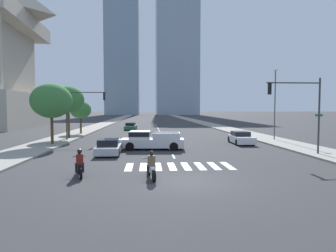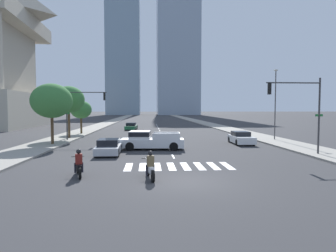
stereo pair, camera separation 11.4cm
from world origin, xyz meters
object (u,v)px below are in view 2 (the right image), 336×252
(street_tree_second, at_px, (69,100))
(street_tree_third, at_px, (81,110))
(street_lamp_east, at_px, (275,99))
(sedan_green_0, at_px, (131,127))
(traffic_signal_far, at_px, (82,105))
(street_tree_nearest, at_px, (52,101))
(motorcycle_lead, at_px, (79,166))
(sedan_white_2, at_px, (241,138))
(traffic_signal_near, at_px, (300,102))
(pickup_truck, at_px, (149,140))
(motorcycle_trailing, at_px, (150,168))
(sedan_silver_1, at_px, (109,147))

(street_tree_second, bearing_deg, street_tree_third, 90.00)
(street_lamp_east, bearing_deg, sedan_green_0, 132.48)
(traffic_signal_far, xyz_separation_m, street_tree_second, (-2.08, 2.41, 0.66))
(street_tree_nearest, bearing_deg, traffic_signal_far, 62.24)
(motorcycle_lead, xyz_separation_m, street_tree_second, (-5.84, 20.58, 4.20))
(sedan_white_2, bearing_deg, street_tree_third, -122.84)
(traffic_signal_near, height_order, street_tree_nearest, street_tree_nearest)
(motorcycle_lead, bearing_deg, street_tree_second, -0.93)
(pickup_truck, relative_size, street_tree_third, 1.23)
(motorcycle_trailing, distance_m, traffic_signal_far, 20.82)
(motorcycle_lead, bearing_deg, traffic_signal_near, -85.09)
(street_lamp_east, bearing_deg, pickup_truck, -155.53)
(motorcycle_lead, relative_size, motorcycle_trailing, 0.97)
(sedan_white_2, bearing_deg, motorcycle_trailing, -31.20)
(pickup_truck, height_order, street_tree_nearest, street_tree_nearest)
(sedan_green_0, relative_size, sedan_white_2, 1.07)
(pickup_truck, height_order, street_tree_second, street_tree_second)
(traffic_signal_near, bearing_deg, street_tree_nearest, -20.68)
(street_lamp_east, bearing_deg, traffic_signal_far, 177.05)
(sedan_white_2, relative_size, street_tree_third, 0.95)
(traffic_signal_near, distance_m, street_lamp_east, 11.24)
(sedan_silver_1, relative_size, street_tree_nearest, 0.75)
(traffic_signal_near, bearing_deg, sedan_white_2, -75.41)
(traffic_signal_near, bearing_deg, pickup_truck, -20.32)
(street_tree_nearest, bearing_deg, sedan_silver_1, -44.41)
(sedan_green_0, height_order, street_lamp_east, street_lamp_east)
(motorcycle_trailing, xyz_separation_m, traffic_signal_near, (11.63, 7.04, 3.61))
(motorcycle_lead, bearing_deg, street_lamp_east, -63.77)
(pickup_truck, distance_m, traffic_signal_near, 12.87)
(pickup_truck, bearing_deg, sedan_white_2, -154.54)
(sedan_green_0, xyz_separation_m, traffic_signal_far, (-4.53, -17.97, 3.56))
(sedan_silver_1, distance_m, traffic_signal_far, 11.67)
(traffic_signal_near, bearing_deg, sedan_green_0, -63.85)
(sedan_white_2, height_order, street_tree_second, street_tree_second)
(sedan_green_0, xyz_separation_m, sedan_white_2, (12.64, -22.00, 0.04))
(motorcycle_lead, height_order, street_tree_third, street_tree_third)
(motorcycle_trailing, bearing_deg, traffic_signal_far, 12.25)
(street_tree_third, bearing_deg, motorcycle_trailing, -70.93)
(sedan_green_0, xyz_separation_m, street_tree_third, (-6.61, -8.97, 2.97))
(sedan_green_0, distance_m, street_tree_second, 17.42)
(motorcycle_trailing, height_order, sedan_silver_1, motorcycle_trailing)
(traffic_signal_near, height_order, street_tree_second, street_tree_second)
(sedan_green_0, bearing_deg, traffic_signal_far, 170.25)
(traffic_signal_far, height_order, street_tree_third, traffic_signal_far)
(motorcycle_lead, height_order, traffic_signal_near, traffic_signal_near)
(motorcycle_trailing, xyz_separation_m, sedan_silver_1, (-3.29, 8.81, -0.01))
(traffic_signal_far, bearing_deg, street_tree_nearest, -117.76)
(motorcycle_lead, xyz_separation_m, sedan_green_0, (0.77, 36.14, -0.02))
(pickup_truck, relative_size, traffic_signal_near, 0.98)
(street_tree_second, bearing_deg, pickup_truck, -46.23)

